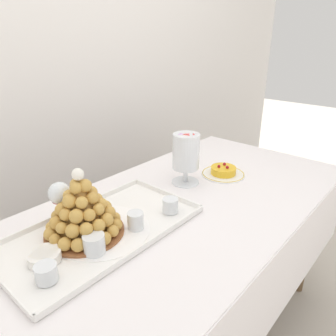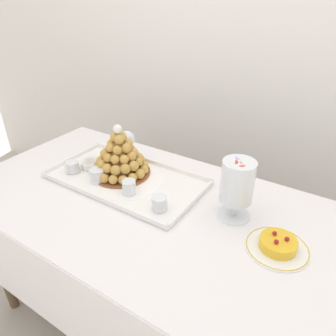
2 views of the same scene
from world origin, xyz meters
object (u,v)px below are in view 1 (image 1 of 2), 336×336
(serving_tray, at_px, (102,231))
(macaron_goblet, at_px, (186,153))
(fruit_tart_plate, at_px, (223,172))
(croquembouche, at_px, (82,211))
(dessert_cup_left, at_px, (47,274))
(dessert_cup_centre, at_px, (135,221))
(dessert_cup_mid_right, at_px, (170,206))
(wine_glass, at_px, (60,195))
(creme_brulee_ramekin, at_px, (44,256))
(dessert_cup_mid_left, at_px, (94,244))

(serving_tray, distance_m, macaron_goblet, 0.49)
(macaron_goblet, height_order, fruit_tart_plate, macaron_goblet)
(croquembouche, relative_size, macaron_goblet, 1.09)
(dessert_cup_left, bearing_deg, dessert_cup_centre, 1.00)
(serving_tray, bearing_deg, dessert_cup_left, -161.00)
(fruit_tart_plate, bearing_deg, croquembouche, 173.34)
(dessert_cup_mid_right, xyz_separation_m, wine_glass, (-0.30, 0.20, 0.09))
(dessert_cup_centre, bearing_deg, dessert_cup_left, -179.00)
(serving_tray, relative_size, fruit_tart_plate, 3.29)
(macaron_goblet, xyz_separation_m, fruit_tart_plate, (0.18, -0.08, -0.12))
(serving_tray, distance_m, dessert_cup_mid_right, 0.25)
(croquembouche, relative_size, dessert_cup_mid_right, 4.45)
(croquembouche, relative_size, creme_brulee_ramekin, 2.71)
(dessert_cup_mid_left, relative_size, macaron_goblet, 0.28)
(serving_tray, height_order, dessert_cup_mid_left, dessert_cup_mid_left)
(croquembouche, bearing_deg, dessert_cup_centre, -38.66)
(dessert_cup_centre, xyz_separation_m, creme_brulee_ramekin, (-0.28, 0.08, -0.01))
(fruit_tart_plate, bearing_deg, wine_glass, 167.47)
(croquembouche, xyz_separation_m, dessert_cup_mid_right, (0.28, -0.12, -0.06))
(dessert_cup_mid_right, relative_size, wine_glass, 0.33)
(serving_tray, distance_m, dessert_cup_left, 0.25)
(dessert_cup_mid_left, xyz_separation_m, dessert_cup_mid_right, (0.32, -0.02, -0.00))
(dessert_cup_mid_left, relative_size, wine_glass, 0.38)
(dessert_cup_mid_left, height_order, creme_brulee_ramekin, dessert_cup_mid_left)
(macaron_goblet, height_order, wine_glass, macaron_goblet)
(dessert_cup_left, bearing_deg, dessert_cup_mid_right, -1.50)
(wine_glass, bearing_deg, macaron_goblet, -8.46)
(croquembouche, bearing_deg, wine_glass, 107.33)
(dessert_cup_left, xyz_separation_m, wine_glass, (0.16, 0.18, 0.10))
(serving_tray, bearing_deg, dessert_cup_centre, -43.07)
(croquembouche, xyz_separation_m, macaron_goblet, (0.51, -0.00, 0.05))
(creme_brulee_ramekin, bearing_deg, dessert_cup_centre, -15.19)
(serving_tray, height_order, dessert_cup_centre, dessert_cup_centre)
(dessert_cup_mid_right, bearing_deg, fruit_tart_plate, 5.20)
(dessert_cup_mid_right, bearing_deg, wine_glass, 146.97)
(croquembouche, distance_m, dessert_cup_mid_left, 0.12)
(dessert_cup_left, height_order, wine_glass, wine_glass)
(serving_tray, bearing_deg, dessert_cup_mid_left, -138.35)
(dessert_cup_mid_right, distance_m, wine_glass, 0.37)
(dessert_cup_centre, bearing_deg, macaron_goblet, 14.30)
(dessert_cup_centre, xyz_separation_m, wine_glass, (-0.15, 0.18, 0.09))
(dessert_cup_mid_left, bearing_deg, dessert_cup_left, -177.65)
(croquembouche, bearing_deg, serving_tray, -29.45)
(serving_tray, bearing_deg, creme_brulee_ramekin, 179.84)
(croquembouche, bearing_deg, dessert_cup_left, -150.47)
(dessert_cup_mid_right, relative_size, creme_brulee_ramekin, 0.61)
(dessert_cup_centre, relative_size, wine_glass, 0.34)
(serving_tray, xyz_separation_m, dessert_cup_centre, (0.08, -0.07, 0.03))
(fruit_tart_plate, bearing_deg, macaron_goblet, 155.99)
(dessert_cup_left, bearing_deg, fruit_tart_plate, 1.65)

